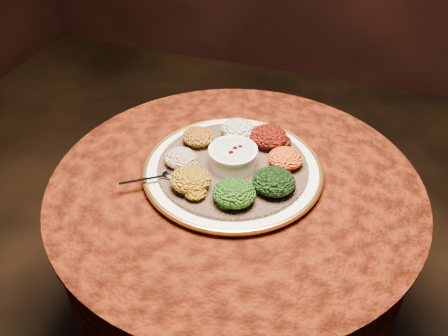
% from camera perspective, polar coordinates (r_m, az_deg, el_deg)
% --- Properties ---
extents(table, '(0.96, 0.96, 0.73)m').
position_cam_1_polar(table, '(1.40, 1.22, -7.37)').
color(table, black).
rests_on(table, ground).
extents(platter, '(0.47, 0.47, 0.02)m').
position_cam_1_polar(platter, '(1.30, 1.01, -0.23)').
color(platter, white).
rests_on(platter, table).
extents(injera, '(0.41, 0.41, 0.01)m').
position_cam_1_polar(injera, '(1.29, 1.01, 0.14)').
color(injera, '#855F42').
rests_on(injera, platter).
extents(stew_bowl, '(0.12, 0.12, 0.05)m').
position_cam_1_polar(stew_bowl, '(1.27, 1.03, 1.37)').
color(stew_bowl, silver).
rests_on(stew_bowl, injera).
extents(spoon, '(0.13, 0.09, 0.01)m').
position_cam_1_polar(spoon, '(1.26, -6.70, -0.87)').
color(spoon, silver).
rests_on(spoon, injera).
extents(portion_ayib, '(0.09, 0.09, 0.04)m').
position_cam_1_polar(portion_ayib, '(1.38, 1.59, 4.51)').
color(portion_ayib, silver).
rests_on(portion_ayib, injera).
extents(portion_kitfo, '(0.10, 0.10, 0.05)m').
position_cam_1_polar(portion_kitfo, '(1.35, 5.11, 3.60)').
color(portion_kitfo, black).
rests_on(portion_kitfo, injera).
extents(portion_tikil, '(0.09, 0.09, 0.04)m').
position_cam_1_polar(portion_tikil, '(1.28, 7.06, 1.11)').
color(portion_tikil, '#A6610D').
rests_on(portion_tikil, injera).
extents(portion_gomen, '(0.11, 0.10, 0.05)m').
position_cam_1_polar(portion_gomen, '(1.20, 5.69, -1.54)').
color(portion_gomen, black).
rests_on(portion_gomen, injera).
extents(portion_mixveg, '(0.10, 0.10, 0.05)m').
position_cam_1_polar(portion_mixveg, '(1.17, 1.14, -2.86)').
color(portion_mixveg, '#A9260A').
rests_on(portion_mixveg, injera).
extents(portion_kik, '(0.10, 0.10, 0.05)m').
position_cam_1_polar(portion_kik, '(1.21, -3.86, -1.33)').
color(portion_kik, '#9B620D').
rests_on(portion_kik, injera).
extents(portion_timatim, '(0.08, 0.08, 0.04)m').
position_cam_1_polar(portion_timatim, '(1.28, -5.01, 1.16)').
color(portion_timatim, maroon).
rests_on(portion_timatim, injera).
extents(portion_shiro, '(0.09, 0.08, 0.04)m').
position_cam_1_polar(portion_shiro, '(1.35, -2.97, 3.59)').
color(portion_shiro, '#9E5313').
rests_on(portion_shiro, injera).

